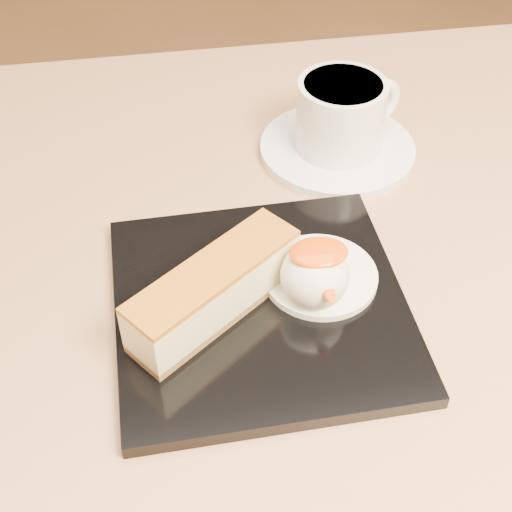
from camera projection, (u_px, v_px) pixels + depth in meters
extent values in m
cylinder|color=black|center=(280.00, 508.00, 0.83)|extent=(0.08, 0.08, 0.66)
cube|color=brown|center=(291.00, 308.00, 0.58)|extent=(0.80, 0.80, 0.04)
cube|color=black|center=(260.00, 305.00, 0.55)|extent=(0.22, 0.22, 0.01)
cube|color=brown|center=(215.00, 308.00, 0.53)|extent=(0.14, 0.12, 0.01)
cube|color=beige|center=(214.00, 289.00, 0.52)|extent=(0.14, 0.12, 0.04)
cube|color=#974F10|center=(213.00, 270.00, 0.50)|extent=(0.14, 0.12, 0.00)
cylinder|color=white|center=(320.00, 276.00, 0.56)|extent=(0.09, 0.09, 0.01)
sphere|color=white|center=(315.00, 275.00, 0.53)|extent=(0.05, 0.05, 0.05)
ellipsoid|color=#F54C07|center=(319.00, 252.00, 0.51)|extent=(0.04, 0.03, 0.01)
ellipsoid|color=#358F2F|center=(278.00, 259.00, 0.56)|extent=(0.02, 0.01, 0.00)
ellipsoid|color=#358F2F|center=(289.00, 252.00, 0.57)|extent=(0.02, 0.02, 0.00)
ellipsoid|color=#358F2F|center=(266.00, 253.00, 0.57)|extent=(0.01, 0.02, 0.00)
cylinder|color=white|center=(337.00, 149.00, 0.69)|extent=(0.15, 0.15, 0.01)
cylinder|color=white|center=(340.00, 115.00, 0.67)|extent=(0.08, 0.08, 0.07)
cylinder|color=black|center=(343.00, 86.00, 0.64)|extent=(0.07, 0.07, 0.00)
torus|color=white|center=(379.00, 102.00, 0.68)|extent=(0.05, 0.03, 0.05)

